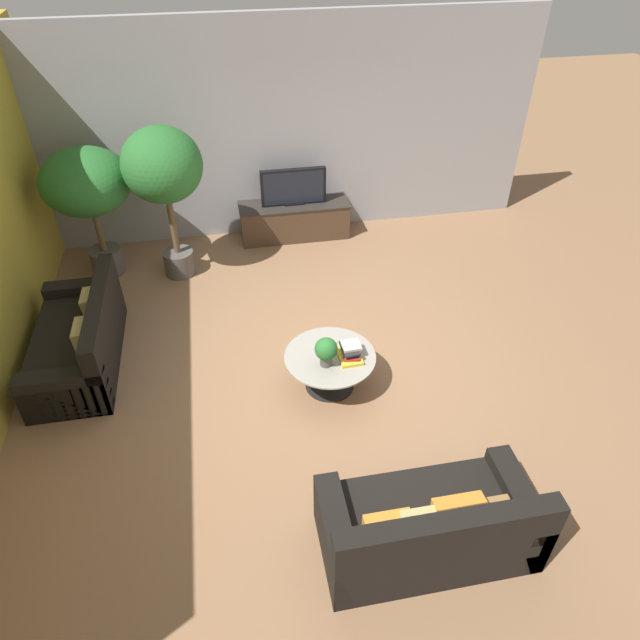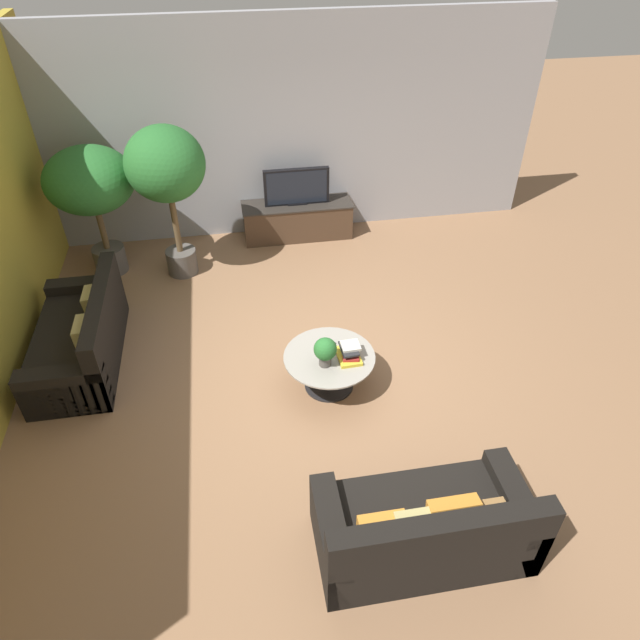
{
  "view_description": "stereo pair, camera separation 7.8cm",
  "coord_description": "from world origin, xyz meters",
  "px_view_note": "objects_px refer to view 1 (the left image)",
  "views": [
    {
      "loc": [
        -0.86,
        -4.55,
        4.32
      ],
      "look_at": [
        0.02,
        0.16,
        0.55
      ],
      "focal_mm": 32.0,
      "sensor_mm": 36.0,
      "label": 1
    },
    {
      "loc": [
        -0.79,
        -4.57,
        4.32
      ],
      "look_at": [
        0.02,
        0.16,
        0.55
      ],
      "focal_mm": 32.0,
      "sensor_mm": 36.0,
      "label": 2
    }
  ],
  "objects_px": {
    "coffee_table": "(330,365)",
    "potted_plant_tabletop": "(326,350)",
    "couch_near_entry": "(429,527)",
    "television": "(293,187)",
    "couch_by_wall": "(80,342)",
    "potted_palm_tall": "(87,187)",
    "potted_palm_corner": "(163,172)",
    "media_console": "(294,220)"
  },
  "relations": [
    {
      "from": "coffee_table",
      "to": "potted_palm_tall",
      "type": "distance_m",
      "value": 3.84
    },
    {
      "from": "media_console",
      "to": "potted_palm_tall",
      "type": "bearing_deg",
      "value": -169.2
    },
    {
      "from": "coffee_table",
      "to": "couch_by_wall",
      "type": "xyz_separation_m",
      "value": [
        -2.61,
        0.88,
        -0.01
      ]
    },
    {
      "from": "potted_palm_tall",
      "to": "potted_palm_corner",
      "type": "relative_size",
      "value": 0.86
    },
    {
      "from": "potted_palm_corner",
      "to": "potted_plant_tabletop",
      "type": "distance_m",
      "value": 3.15
    },
    {
      "from": "couch_near_entry",
      "to": "potted_palm_corner",
      "type": "relative_size",
      "value": 0.83
    },
    {
      "from": "television",
      "to": "couch_near_entry",
      "type": "xyz_separation_m",
      "value": [
        0.28,
        -5.19,
        -0.5
      ]
    },
    {
      "from": "couch_by_wall",
      "to": "potted_palm_tall",
      "type": "xyz_separation_m",
      "value": [
        0.08,
        1.84,
        0.97
      ]
    },
    {
      "from": "television",
      "to": "potted_palm_tall",
      "type": "relative_size",
      "value": 0.54
    },
    {
      "from": "couch_by_wall",
      "to": "television",
      "type": "bearing_deg",
      "value": 130.71
    },
    {
      "from": "couch_by_wall",
      "to": "potted_plant_tabletop",
      "type": "bearing_deg",
      "value": 68.7
    },
    {
      "from": "television",
      "to": "couch_near_entry",
      "type": "height_order",
      "value": "television"
    },
    {
      "from": "media_console",
      "to": "couch_by_wall",
      "type": "distance_m",
      "value": 3.59
    },
    {
      "from": "television",
      "to": "couch_near_entry",
      "type": "distance_m",
      "value": 5.23
    },
    {
      "from": "potted_plant_tabletop",
      "to": "couch_by_wall",
      "type": "bearing_deg",
      "value": 158.7
    },
    {
      "from": "potted_palm_corner",
      "to": "potted_plant_tabletop",
      "type": "relative_size",
      "value": 6.28
    },
    {
      "from": "couch_by_wall",
      "to": "potted_palm_tall",
      "type": "relative_size",
      "value": 1.02
    },
    {
      "from": "television",
      "to": "coffee_table",
      "type": "distance_m",
      "value": 3.26
    },
    {
      "from": "media_console",
      "to": "potted_palm_corner",
      "type": "xyz_separation_m",
      "value": [
        -1.68,
        -0.71,
        1.19
      ]
    },
    {
      "from": "couch_near_entry",
      "to": "potted_palm_corner",
      "type": "xyz_separation_m",
      "value": [
        -1.96,
        4.49,
        1.17
      ]
    },
    {
      "from": "coffee_table",
      "to": "couch_near_entry",
      "type": "xyz_separation_m",
      "value": [
        0.39,
        -1.98,
        0.0
      ]
    },
    {
      "from": "coffee_table",
      "to": "potted_palm_tall",
      "type": "xyz_separation_m",
      "value": [
        -2.53,
        2.72,
        0.96
      ]
    },
    {
      "from": "television",
      "to": "couch_by_wall",
      "type": "distance_m",
      "value": 3.63
    },
    {
      "from": "couch_near_entry",
      "to": "couch_by_wall",
      "type": "bearing_deg",
      "value": -43.53
    },
    {
      "from": "media_console",
      "to": "potted_palm_tall",
      "type": "xyz_separation_m",
      "value": [
        -2.65,
        -0.5,
        0.98
      ]
    },
    {
      "from": "couch_near_entry",
      "to": "potted_plant_tabletop",
      "type": "bearing_deg",
      "value": -76.19
    },
    {
      "from": "television",
      "to": "potted_palm_corner",
      "type": "bearing_deg",
      "value": -157.22
    },
    {
      "from": "coffee_table",
      "to": "potted_plant_tabletop",
      "type": "distance_m",
      "value": 0.34
    },
    {
      "from": "couch_by_wall",
      "to": "potted_palm_corner",
      "type": "xyz_separation_m",
      "value": [
        1.04,
        1.64,
        1.18
      ]
    },
    {
      "from": "media_console",
      "to": "television",
      "type": "xyz_separation_m",
      "value": [
        0.0,
        -0.0,
        0.52
      ]
    },
    {
      "from": "potted_palm_tall",
      "to": "potted_plant_tabletop",
      "type": "relative_size",
      "value": 5.41
    },
    {
      "from": "media_console",
      "to": "coffee_table",
      "type": "distance_m",
      "value": 3.22
    },
    {
      "from": "coffee_table",
      "to": "television",
      "type": "bearing_deg",
      "value": 87.98
    },
    {
      "from": "couch_by_wall",
      "to": "potted_palm_tall",
      "type": "bearing_deg",
      "value": 177.64
    },
    {
      "from": "television",
      "to": "couch_by_wall",
      "type": "relative_size",
      "value": 0.53
    },
    {
      "from": "television",
      "to": "potted_palm_corner",
      "type": "relative_size",
      "value": 0.46
    },
    {
      "from": "coffee_table",
      "to": "potted_plant_tabletop",
      "type": "xyz_separation_m",
      "value": [
        -0.06,
        -0.12,
        0.31
      ]
    },
    {
      "from": "television",
      "to": "couch_near_entry",
      "type": "relative_size",
      "value": 0.56
    },
    {
      "from": "media_console",
      "to": "coffee_table",
      "type": "bearing_deg",
      "value": -92.02
    },
    {
      "from": "media_console",
      "to": "potted_plant_tabletop",
      "type": "height_order",
      "value": "potted_plant_tabletop"
    },
    {
      "from": "potted_palm_corner",
      "to": "potted_plant_tabletop",
      "type": "bearing_deg",
      "value": -60.2
    },
    {
      "from": "couch_by_wall",
      "to": "couch_near_entry",
      "type": "relative_size",
      "value": 1.06
    }
  ]
}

